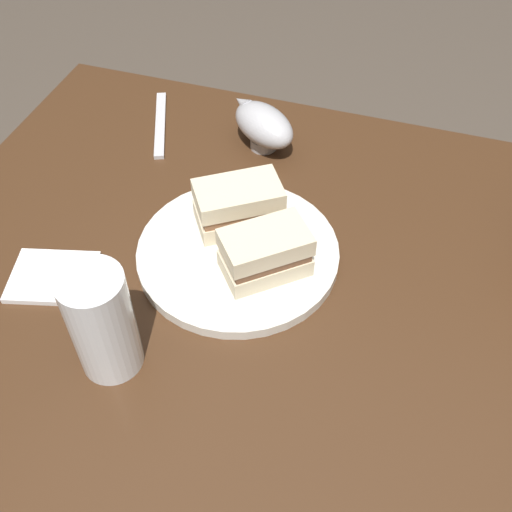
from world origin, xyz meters
The scene contains 12 objects.
ground_plane centered at (0.00, 0.00, 0.00)m, with size 6.00×6.00×0.00m, color #4C4238.
dining_table centered at (0.00, 0.00, 0.38)m, with size 1.04×0.83×0.75m, color #422816.
plate centered at (-0.06, 0.03, 0.76)m, with size 0.28×0.28×0.02m, color silver.
sandwich_half_left centered at (-0.02, 0.01, 0.80)m, with size 0.13×0.12×0.07m.
sandwich_half_right centered at (-0.08, 0.08, 0.80)m, with size 0.13×0.12×0.07m.
potato_wedge_front centered at (-0.01, 0.04, 0.78)m, with size 0.05×0.02×0.02m, color #B77F33.
potato_wedge_middle centered at (-0.06, 0.12, 0.78)m, with size 0.05×0.02×0.02m, color #B77F33.
potato_wedge_back centered at (0.01, 0.08, 0.78)m, with size 0.04×0.02×0.01m, color #AD702D.
pint_glass centered at (-0.15, -0.17, 0.82)m, with size 0.07×0.07×0.15m.
gravy_boat centered at (-0.10, 0.28, 0.80)m, with size 0.14×0.12×0.07m.
napkin centered at (-0.28, -0.08, 0.76)m, with size 0.11×0.09×0.01m, color white.
fork centered at (-0.29, 0.28, 0.76)m, with size 0.18×0.02×0.01m, color silver.
Camera 1 is at (0.13, -0.49, 1.38)m, focal length 42.68 mm.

